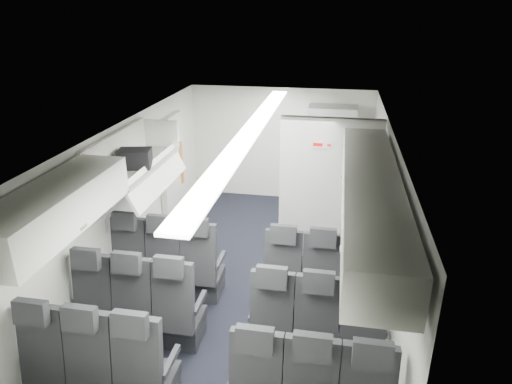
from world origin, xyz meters
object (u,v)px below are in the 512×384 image
(seat_row_mid, at_px, (226,320))
(galley_unit, at_px, (330,158))
(flight_attendant, at_px, (294,190))
(carry_on_bag, at_px, (135,159))
(boarding_door, at_px, (173,170))
(seat_row_rear, at_px, (202,383))
(seat_row_front, at_px, (243,275))

(seat_row_mid, xyz_separation_m, galley_unit, (0.95, 4.15, 0.55))
(flight_attendant, xyz_separation_m, carry_on_bag, (-1.82, -1.67, 0.96))
(seat_row_mid, distance_m, boarding_door, 3.45)
(seat_row_rear, distance_m, carry_on_bag, 2.80)
(galley_unit, distance_m, flight_attendant, 1.49)
(seat_row_front, distance_m, flight_attendant, 1.96)
(seat_row_front, bearing_deg, carry_on_bag, 171.85)
(seat_row_rear, distance_m, flight_attendant, 3.72)
(seat_row_rear, xyz_separation_m, flight_attendant, (0.43, 3.67, 0.43))
(seat_row_mid, height_order, boarding_door, boarding_door)
(galley_unit, relative_size, carry_on_bag, 4.89)
(seat_row_front, distance_m, galley_unit, 3.43)
(seat_row_rear, relative_size, galley_unit, 1.75)
(seat_row_mid, relative_size, boarding_door, 1.79)
(galley_unit, xyz_separation_m, flight_attendant, (-0.52, -1.39, -0.12))
(boarding_door, bearing_deg, flight_attendant, -6.07)
(carry_on_bag, bearing_deg, boarding_door, 85.63)
(galley_unit, bearing_deg, carry_on_bag, -127.35)
(seat_row_front, xyz_separation_m, flight_attendant, (0.43, 1.87, 0.43))
(seat_row_rear, bearing_deg, galley_unit, 79.35)
(seat_row_mid, xyz_separation_m, carry_on_bag, (-1.38, 1.10, 1.39))
(galley_unit, relative_size, flight_attendant, 1.14)
(seat_row_mid, height_order, flight_attendant, flight_attendant)
(galley_unit, xyz_separation_m, boarding_door, (-2.59, -1.17, 0.00))
(seat_row_mid, distance_m, seat_row_rear, 0.90)
(seat_row_front, xyz_separation_m, carry_on_bag, (-1.38, 0.20, 1.39))
(boarding_door, xyz_separation_m, flight_attendant, (2.07, -0.22, -0.12))
(seat_row_mid, relative_size, seat_row_rear, 1.00)
(galley_unit, bearing_deg, seat_row_mid, -102.88)
(galley_unit, relative_size, boarding_door, 1.02)
(seat_row_front, distance_m, seat_row_rear, 1.80)
(seat_row_rear, height_order, boarding_door, boarding_door)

